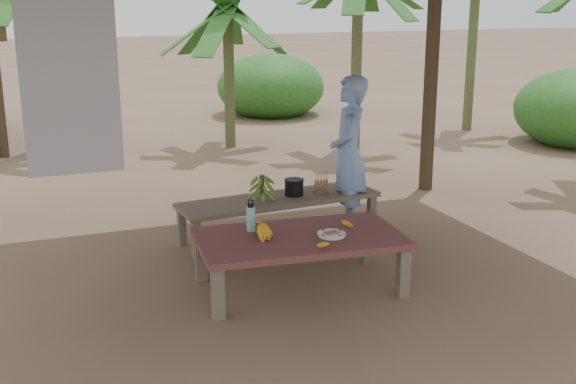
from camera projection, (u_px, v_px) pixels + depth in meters
name	position (u px, v px, depth m)	size (l,w,h in m)	color
ground	(298.00, 277.00, 6.77)	(80.00, 80.00, 0.00)	brown
work_table	(299.00, 242.00, 6.40)	(1.88, 1.16, 0.50)	brown
bench	(279.00, 202.00, 7.77)	(2.24, 0.78, 0.45)	brown
ripe_banana_bunch	(257.00, 230.00, 6.29)	(0.25, 0.21, 0.15)	gold
plate	(332.00, 234.00, 6.35)	(0.25, 0.25, 0.04)	white
loose_banana_front	(323.00, 245.00, 6.08)	(0.04, 0.17, 0.04)	gold
loose_banana_side	(347.00, 224.00, 6.63)	(0.04, 0.14, 0.04)	gold
water_flask	(251.00, 218.00, 6.47)	(0.08, 0.08, 0.30)	#39AEB4
green_banana_stalk	(262.00, 187.00, 7.63)	(0.25, 0.25, 0.28)	#598C2D
cooking_pot	(294.00, 188.00, 7.82)	(0.20, 0.20, 0.17)	black
skewer_rack	(321.00, 183.00, 7.88)	(0.18, 0.08, 0.24)	#A57F47
woman	(349.00, 154.00, 7.91)	(0.63, 0.41, 1.73)	#799CE5
banana_plant_n	(228.00, 22.00, 11.94)	(1.80, 1.80, 2.59)	#596638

